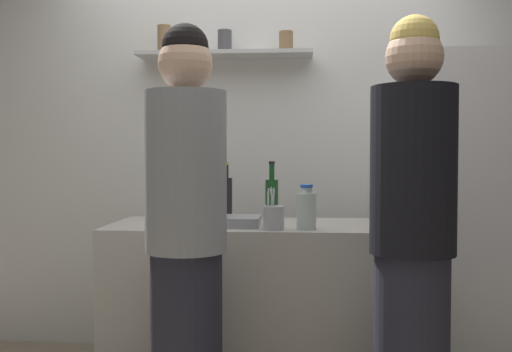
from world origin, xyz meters
The scene contains 11 objects.
back_wall_assembly centered at (0.00, 1.25, 1.30)m, with size 4.80×0.32×2.60m.
refrigerator centered at (1.24, 0.85, 0.90)m, with size 0.66×0.64×1.79m.
counter centered at (0.03, 0.53, 0.44)m, with size 1.51×0.63×0.88m, color #B7B2A8.
baking_pan centered at (-0.11, 0.42, 0.91)m, with size 0.34×0.24×0.05m, color gray.
utensil_holder centered at (0.13, 0.30, 0.94)m, with size 0.10×0.10×0.21m.
wine_bottle_green_glass centered at (0.10, 0.80, 1.00)m, with size 0.07×0.07×0.32m.
wine_bottle_pale_glass centered at (0.68, 0.67, 0.99)m, with size 0.08×0.08×0.30m.
wine_bottle_dark_glass centered at (-0.15, 0.71, 1.01)m, with size 0.07×0.07×0.32m.
water_bottle_plastic centered at (0.29, 0.31, 0.98)m, with size 0.10×0.10×0.22m.
person_grey_hoodie centered at (-0.22, -0.09, 0.89)m, with size 0.34×0.34×1.78m.
person_blonde centered at (0.71, -0.11, 0.90)m, with size 0.34×0.34×1.79m.
Camera 1 is at (0.25, -2.42, 1.24)m, focal length 39.92 mm.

